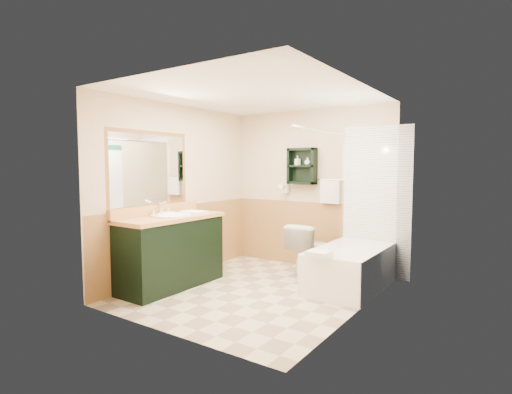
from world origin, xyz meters
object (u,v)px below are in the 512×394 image
object	(u,v)px
wall_shelf	(302,166)
soap_bottle_b	(308,162)
vanity	(171,251)
vanity_book	(180,205)
soap_bottle_a	(298,163)
bathtub	(352,267)
toilet	(309,250)
hair_dryer	(285,188)

from	to	relation	value
wall_shelf	soap_bottle_b	xyz separation A→B (m)	(0.10, -0.01, 0.06)
vanity	soap_bottle_b	size ratio (longest dim) A/B	12.67
vanity	vanity_book	xyz separation A→B (m)	(-0.17, 0.33, 0.56)
vanity	soap_bottle_a	size ratio (longest dim) A/B	10.18
vanity_book	soap_bottle_b	bearing A→B (deg)	54.00
bathtub	soap_bottle_b	distance (m)	1.73
bathtub	soap_bottle_a	xyz separation A→B (m)	(-1.10, 0.56, 1.34)
toilet	vanity_book	bearing A→B (deg)	43.02
hair_dryer	vanity_book	distance (m)	1.74
vanity_book	bathtub	bearing A→B (deg)	26.10
hair_dryer	bathtub	world-z (taller)	hair_dryer
toilet	soap_bottle_a	size ratio (longest dim) A/B	5.24
soap_bottle_a	wall_shelf	bearing A→B (deg)	3.94
vanity_book	soap_bottle_b	distance (m)	2.00
hair_dryer	vanity_book	bearing A→B (deg)	-116.10
vanity	vanity_book	distance (m)	0.67
vanity	toilet	distance (m)	1.93
vanity	bathtub	bearing A→B (deg)	34.08
vanity_book	soap_bottle_b	world-z (taller)	soap_bottle_b
vanity_book	toilet	bearing A→B (deg)	41.10
soap_bottle_a	hair_dryer	bearing A→B (deg)	172.48
toilet	soap_bottle_b	xyz separation A→B (m)	(-0.23, 0.37, 1.24)
toilet	soap_bottle_a	world-z (taller)	soap_bottle_a
soap_bottle_b	bathtub	bearing A→B (deg)	-30.92
soap_bottle_b	hair_dryer	bearing A→B (deg)	175.68
vanity	soap_bottle_b	bearing A→B (deg)	61.86
vanity	vanity_book	bearing A→B (deg)	116.33
vanity_book	soap_bottle_a	world-z (taller)	soap_bottle_a
wall_shelf	vanity	world-z (taller)	wall_shelf
hair_dryer	toilet	bearing A→B (deg)	-32.31
bathtub	soap_bottle_a	world-z (taller)	soap_bottle_a
vanity	toilet	bearing A→B (deg)	50.68
bathtub	soap_bottle_b	world-z (taller)	soap_bottle_b
vanity	toilet	xyz separation A→B (m)	(1.22, 1.49, -0.09)
bathtub	toilet	world-z (taller)	toilet
wall_shelf	bathtub	distance (m)	1.74
bathtub	soap_bottle_a	distance (m)	1.82
wall_shelf	hair_dryer	size ratio (longest dim) A/B	2.29
hair_dryer	soap_bottle_a	bearing A→B (deg)	-7.52
wall_shelf	hair_dryer	xyz separation A→B (m)	(-0.30, 0.02, -0.35)
hair_dryer	toilet	distance (m)	1.12
bathtub	hair_dryer	bearing A→B (deg)	156.15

